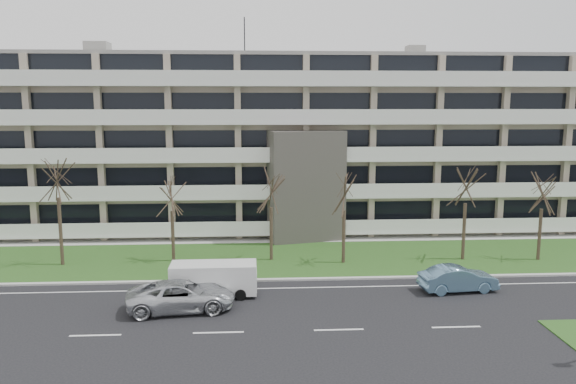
{
  "coord_description": "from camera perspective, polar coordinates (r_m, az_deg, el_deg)",
  "views": [
    {
      "loc": [
        -4.06,
        -26.44,
        11.3
      ],
      "look_at": [
        -1.98,
        10.0,
        5.41
      ],
      "focal_mm": 35.0,
      "sensor_mm": 36.0,
      "label": 1
    }
  ],
  "objects": [
    {
      "name": "curb",
      "position": [
        36.45,
        3.32,
        -8.8
      ],
      "size": [
        90.0,
        0.35,
        0.12
      ],
      "primitive_type": "cube",
      "color": "#B2B2AD",
      "rests_on": "ground"
    },
    {
      "name": "tree_5",
      "position": [
        41.57,
        17.68,
        1.08
      ],
      "size": [
        3.71,
        3.71,
        7.41
      ],
      "color": "#382B21",
      "rests_on": "ground"
    },
    {
      "name": "grass_verge",
      "position": [
        41.22,
        2.53,
        -6.7
      ],
      "size": [
        90.0,
        10.0,
        0.06
      ],
      "primitive_type": "cube",
      "color": "#274C19",
      "rests_on": "ground"
    },
    {
      "name": "tree_2",
      "position": [
        40.14,
        -11.76,
        0.09
      ],
      "size": [
        3.28,
        3.28,
        6.56
      ],
      "color": "#382B21",
      "rests_on": "ground"
    },
    {
      "name": "blue_sedan",
      "position": [
        35.63,
        16.89,
        -8.43
      ],
      "size": [
        4.8,
        2.12,
        1.53
      ],
      "primitive_type": "imported",
      "rotation": [
        0.0,
        0.0,
        1.68
      ],
      "color": "#6691B1",
      "rests_on": "ground"
    },
    {
      "name": "tree_4",
      "position": [
        39.04,
        5.75,
        0.25
      ],
      "size": [
        3.4,
        3.4,
        6.79
      ],
      "color": "#382B21",
      "rests_on": "ground"
    },
    {
      "name": "lane_edge_line",
      "position": [
        35.06,
        3.61,
        -9.64
      ],
      "size": [
        90.0,
        0.12,
        0.01
      ],
      "primitive_type": "cube",
      "color": "white",
      "rests_on": "ground"
    },
    {
      "name": "ground",
      "position": [
        29.04,
        5.18,
        -13.77
      ],
      "size": [
        160.0,
        160.0,
        0.0
      ],
      "primitive_type": "plane",
      "color": "black",
      "rests_on": "ground"
    },
    {
      "name": "apartment_building",
      "position": [
        52.04,
        1.21,
        5.11
      ],
      "size": [
        60.5,
        15.1,
        18.75
      ],
      "color": "tan",
      "rests_on": "ground"
    },
    {
      "name": "tree_1",
      "position": [
        41.25,
        -22.46,
        2.03
      ],
      "size": [
        4.29,
        4.29,
        8.57
      ],
      "color": "#382B21",
      "rests_on": "ground"
    },
    {
      "name": "tree_6",
      "position": [
        43.49,
        24.48,
        0.3
      ],
      "size": [
        3.36,
        3.36,
        6.71
      ],
      "color": "#382B21",
      "rests_on": "ground"
    },
    {
      "name": "sidewalk",
      "position": [
        46.5,
        1.84,
        -4.84
      ],
      "size": [
        90.0,
        2.0,
        0.08
      ],
      "primitive_type": "cube",
      "color": "#B2B2AD",
      "rests_on": "ground"
    },
    {
      "name": "silver_pickup",
      "position": [
        31.71,
        -10.8,
        -10.32
      ],
      "size": [
        6.12,
        3.39,
        1.62
      ],
      "primitive_type": "imported",
      "rotation": [
        0.0,
        0.0,
        1.69
      ],
      "color": "silver",
      "rests_on": "ground"
    },
    {
      "name": "white_van",
      "position": [
        33.55,
        -7.44,
        -8.49
      ],
      "size": [
        5.04,
        2.11,
        1.95
      ],
      "rotation": [
        0.0,
        0.0,
        0.01
      ],
      "color": "white",
      "rests_on": "ground"
    },
    {
      "name": "tree_3",
      "position": [
        39.57,
        -1.74,
        0.59
      ],
      "size": [
        3.47,
        3.47,
        6.95
      ],
      "color": "#382B21",
      "rests_on": "ground"
    }
  ]
}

